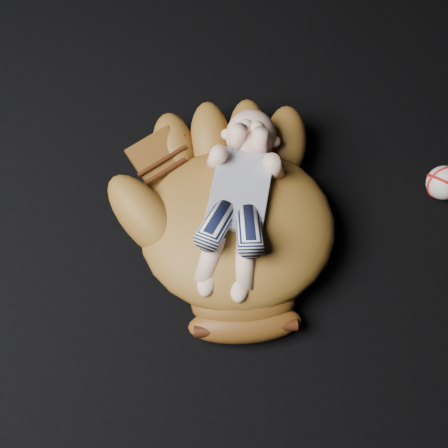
# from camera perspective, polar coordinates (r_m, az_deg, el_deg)

# --- Properties ---
(baseball_glove) EXTENTS (0.55, 0.61, 0.17)m
(baseball_glove) POSITION_cam_1_polar(r_m,az_deg,el_deg) (1.10, 1.38, 0.17)
(baseball_glove) COLOR brown
(baseball_glove) RESTS_ON ground
(newborn_baby) EXTENTS (0.22, 0.40, 0.15)m
(newborn_baby) POSITION_cam_1_polar(r_m,az_deg,el_deg) (1.05, 1.39, 2.10)
(newborn_baby) COLOR #DCAB8E
(newborn_baby) RESTS_ON baseball_glove
(baseball) EXTENTS (0.08, 0.08, 0.07)m
(baseball) POSITION_cam_1_polar(r_m,az_deg,el_deg) (1.28, 21.44, 3.92)
(baseball) COLOR silver
(baseball) RESTS_ON ground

